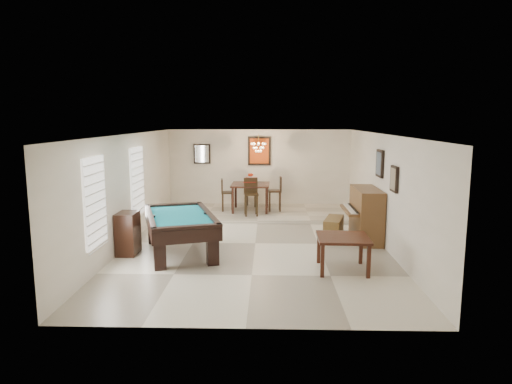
{
  "coord_description": "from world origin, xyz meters",
  "views": [
    {
      "loc": [
        0.32,
        -10.59,
        2.96
      ],
      "look_at": [
        0.0,
        0.6,
        1.15
      ],
      "focal_mm": 32.0,
      "sensor_mm": 36.0,
      "label": 1
    }
  ],
  "objects_px": {
    "upright_piano": "(360,214)",
    "chandelier": "(258,144)",
    "pool_table": "(180,234)",
    "dining_chair_north": "(251,192)",
    "flower_vase": "(251,177)",
    "dining_chair_south": "(251,197)",
    "apothecary_chest": "(128,233)",
    "dining_table": "(251,195)",
    "dining_chair_east": "(275,194)",
    "square_table": "(342,253)",
    "dining_chair_west": "(227,195)",
    "piano_bench": "(334,229)"
  },
  "relations": [
    {
      "from": "upright_piano",
      "to": "dining_table",
      "type": "relative_size",
      "value": 1.32
    },
    {
      "from": "apothecary_chest",
      "to": "dining_chair_south",
      "type": "bearing_deg",
      "value": 54.2
    },
    {
      "from": "piano_bench",
      "to": "upright_piano",
      "type": "bearing_deg",
      "value": -4.2
    },
    {
      "from": "flower_vase",
      "to": "dining_chair_south",
      "type": "bearing_deg",
      "value": -86.17
    },
    {
      "from": "pool_table",
      "to": "dining_chair_north",
      "type": "bearing_deg",
      "value": 56.26
    },
    {
      "from": "dining_table",
      "to": "dining_chair_east",
      "type": "xyz_separation_m",
      "value": [
        0.75,
        0.02,
        0.05
      ]
    },
    {
      "from": "upright_piano",
      "to": "chandelier",
      "type": "xyz_separation_m",
      "value": [
        -2.55,
        2.83,
        1.56
      ]
    },
    {
      "from": "chandelier",
      "to": "dining_chair_north",
      "type": "bearing_deg",
      "value": 106.93
    },
    {
      "from": "flower_vase",
      "to": "dining_chair_west",
      "type": "distance_m",
      "value": 0.92
    },
    {
      "from": "dining_chair_west",
      "to": "dining_chair_north",
      "type": "bearing_deg",
      "value": -50.65
    },
    {
      "from": "apothecary_chest",
      "to": "flower_vase",
      "type": "bearing_deg",
      "value": 59.4
    },
    {
      "from": "dining_chair_east",
      "to": "pool_table",
      "type": "bearing_deg",
      "value": -28.51
    },
    {
      "from": "dining_chair_south",
      "to": "square_table",
      "type": "bearing_deg",
      "value": -73.29
    },
    {
      "from": "upright_piano",
      "to": "apothecary_chest",
      "type": "distance_m",
      "value": 5.48
    },
    {
      "from": "flower_vase",
      "to": "dining_chair_south",
      "type": "distance_m",
      "value": 0.88
    },
    {
      "from": "dining_chair_north",
      "to": "dining_chair_west",
      "type": "xyz_separation_m",
      "value": [
        -0.71,
        -0.73,
        0.02
      ]
    },
    {
      "from": "square_table",
      "to": "dining_chair_south",
      "type": "bearing_deg",
      "value": 113.51
    },
    {
      "from": "dining_chair_south",
      "to": "dining_chair_east",
      "type": "distance_m",
      "value": 1.01
    },
    {
      "from": "chandelier",
      "to": "apothecary_chest",
      "type": "bearing_deg",
      "value": -123.82
    },
    {
      "from": "square_table",
      "to": "dining_chair_south",
      "type": "relative_size",
      "value": 0.9
    },
    {
      "from": "pool_table",
      "to": "chandelier",
      "type": "xyz_separation_m",
      "value": [
        1.64,
        4.03,
        1.78
      ]
    },
    {
      "from": "piano_bench",
      "to": "dining_chair_south",
      "type": "bearing_deg",
      "value": 133.87
    },
    {
      "from": "square_table",
      "to": "dining_chair_south",
      "type": "height_order",
      "value": "dining_chair_south"
    },
    {
      "from": "dining_chair_west",
      "to": "flower_vase",
      "type": "bearing_deg",
      "value": -94.78
    },
    {
      "from": "dining_chair_south",
      "to": "chandelier",
      "type": "bearing_deg",
      "value": 63.95
    },
    {
      "from": "apothecary_chest",
      "to": "dining_table",
      "type": "distance_m",
      "value": 4.97
    },
    {
      "from": "apothecary_chest",
      "to": "dining_chair_east",
      "type": "relative_size",
      "value": 0.87
    },
    {
      "from": "apothecary_chest",
      "to": "dining_chair_west",
      "type": "xyz_separation_m",
      "value": [
        1.81,
        4.25,
        0.15
      ]
    },
    {
      "from": "square_table",
      "to": "pool_table",
      "type": "bearing_deg",
      "value": 162.49
    },
    {
      "from": "flower_vase",
      "to": "dining_chair_east",
      "type": "distance_m",
      "value": 0.92
    },
    {
      "from": "square_table",
      "to": "piano_bench",
      "type": "height_order",
      "value": "square_table"
    },
    {
      "from": "upright_piano",
      "to": "flower_vase",
      "type": "distance_m",
      "value": 4.11
    },
    {
      "from": "dining_table",
      "to": "dining_chair_south",
      "type": "height_order",
      "value": "dining_chair_south"
    },
    {
      "from": "dining_chair_north",
      "to": "pool_table",
      "type": "bearing_deg",
      "value": 78.21
    },
    {
      "from": "dining_chair_south",
      "to": "dining_chair_west",
      "type": "bearing_deg",
      "value": 131.45
    },
    {
      "from": "upright_piano",
      "to": "dining_chair_north",
      "type": "distance_m",
      "value": 4.62
    },
    {
      "from": "pool_table",
      "to": "dining_chair_north",
      "type": "height_order",
      "value": "dining_chair_north"
    },
    {
      "from": "dining_chair_north",
      "to": "dining_chair_east",
      "type": "bearing_deg",
      "value": 141.9
    },
    {
      "from": "dining_chair_south",
      "to": "pool_table",
      "type": "bearing_deg",
      "value": -119.41
    },
    {
      "from": "pool_table",
      "to": "dining_chair_south",
      "type": "xyz_separation_m",
      "value": [
        1.44,
        3.46,
        0.25
      ]
    },
    {
      "from": "dining_table",
      "to": "dining_chair_north",
      "type": "distance_m",
      "value": 0.71
    },
    {
      "from": "apothecary_chest",
      "to": "dining_table",
      "type": "bearing_deg",
      "value": 59.4
    },
    {
      "from": "apothecary_chest",
      "to": "dining_table",
      "type": "xyz_separation_m",
      "value": [
        2.53,
        4.27,
        0.14
      ]
    },
    {
      "from": "upright_piano",
      "to": "dining_table",
      "type": "xyz_separation_m",
      "value": [
        -2.79,
        2.96,
        -0.04
      ]
    },
    {
      "from": "upright_piano",
      "to": "dining_chair_west",
      "type": "height_order",
      "value": "upright_piano"
    },
    {
      "from": "piano_bench",
      "to": "dining_chair_west",
      "type": "xyz_separation_m",
      "value": [
        -2.89,
        2.89,
        0.35
      ]
    },
    {
      "from": "upright_piano",
      "to": "chandelier",
      "type": "relative_size",
      "value": 2.57
    },
    {
      "from": "dining_table",
      "to": "dining_chair_north",
      "type": "bearing_deg",
      "value": 90.76
    },
    {
      "from": "square_table",
      "to": "flower_vase",
      "type": "xyz_separation_m",
      "value": [
        -2.02,
        5.24,
        0.85
      ]
    },
    {
      "from": "pool_table",
      "to": "apothecary_chest",
      "type": "bearing_deg",
      "value": 167.81
    }
  ]
}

